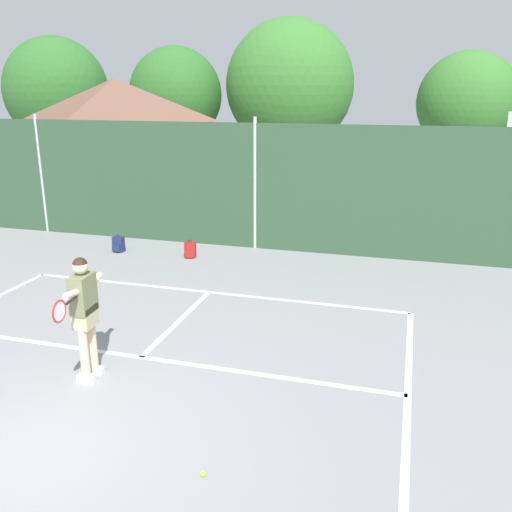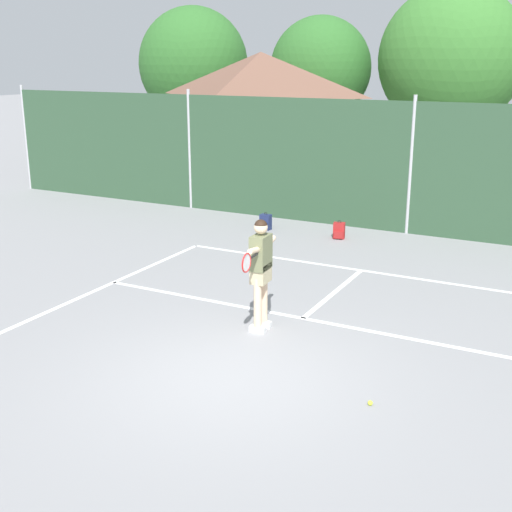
# 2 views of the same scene
# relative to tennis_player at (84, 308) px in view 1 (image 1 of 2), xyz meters

# --- Properties ---
(ground_plane) EXTENTS (120.00, 120.00, 0.00)m
(ground_plane) POSITION_rel_tennis_player_xyz_m (0.42, -1.70, -1.11)
(ground_plane) COLOR gray
(court_markings) EXTENTS (8.30, 11.10, 0.01)m
(court_markings) POSITION_rel_tennis_player_xyz_m (0.42, -1.05, -1.11)
(court_markings) COLOR white
(court_markings) RESTS_ON ground
(chainlink_fence) EXTENTS (26.09, 0.09, 3.43)m
(chainlink_fence) POSITION_rel_tennis_player_xyz_m (0.42, 7.30, 0.53)
(chainlink_fence) COLOR #2D4C33
(chainlink_fence) RESTS_ON ground
(clubhouse_building) EXTENTS (5.58, 4.68, 4.47)m
(clubhouse_building) POSITION_rel_tennis_player_xyz_m (-5.96, 11.58, 1.20)
(clubhouse_building) COLOR beige
(clubhouse_building) RESTS_ON ground
(treeline_backdrop) EXTENTS (27.17, 4.66, 6.83)m
(treeline_backdrop) POSITION_rel_tennis_player_xyz_m (-0.76, 16.25, 2.92)
(treeline_backdrop) COLOR brown
(treeline_backdrop) RESTS_ON ground
(tennis_player) EXTENTS (0.31, 1.43, 1.85)m
(tennis_player) POSITION_rel_tennis_player_xyz_m (0.00, 0.00, 0.00)
(tennis_player) COLOR silver
(tennis_player) RESTS_ON ground
(tennis_ball) EXTENTS (0.07, 0.07, 0.07)m
(tennis_ball) POSITION_rel_tennis_player_xyz_m (2.38, -1.55, -1.08)
(tennis_ball) COLOR #CCE033
(tennis_ball) RESTS_ON ground
(backpack_navy) EXTENTS (0.29, 0.25, 0.46)m
(backpack_navy) POSITION_rel_tennis_player_xyz_m (-2.92, 5.95, -0.92)
(backpack_navy) COLOR navy
(backpack_navy) RESTS_ON ground
(backpack_red) EXTENTS (0.31, 0.29, 0.46)m
(backpack_red) POSITION_rel_tennis_player_xyz_m (-0.91, 5.99, -0.92)
(backpack_red) COLOR maroon
(backpack_red) RESTS_ON ground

